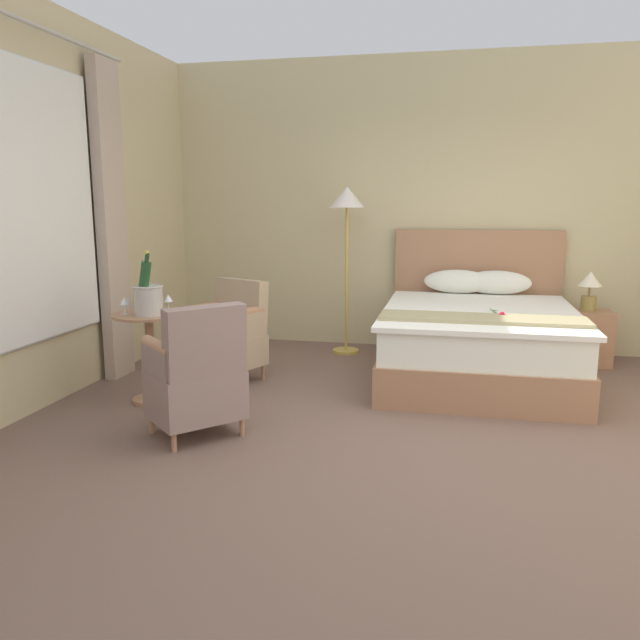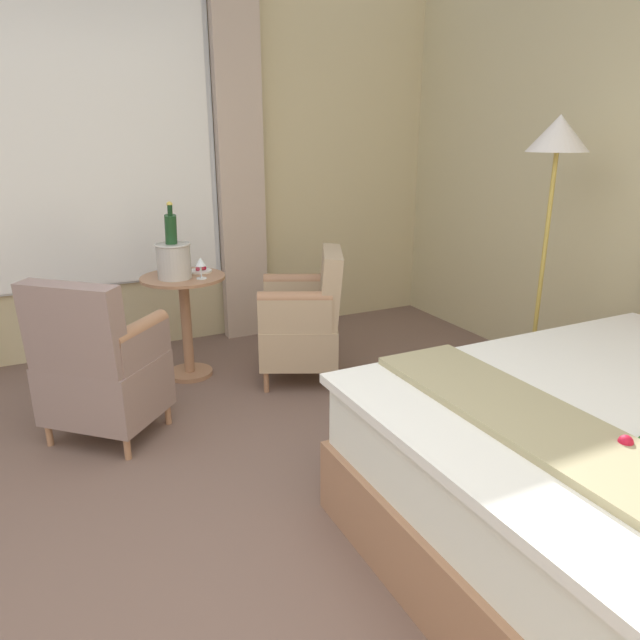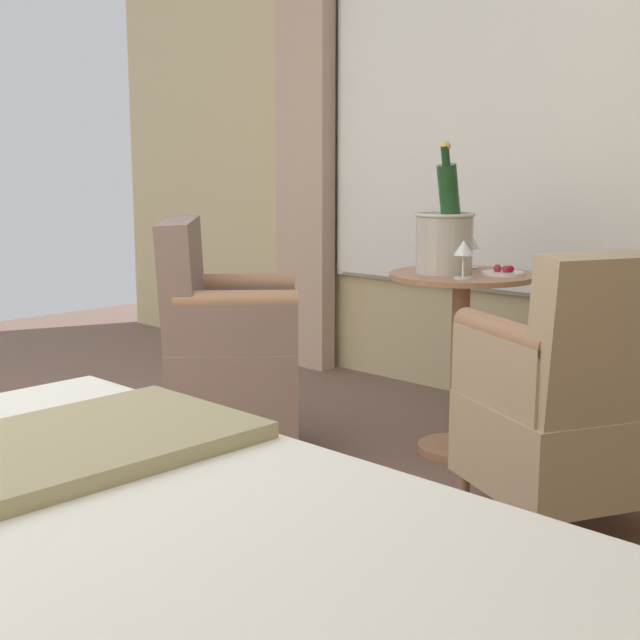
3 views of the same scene
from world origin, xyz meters
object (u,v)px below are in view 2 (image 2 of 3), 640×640
Objects in this scene: side_table_round at (186,314)px; armchair_by_window at (306,320)px; wine_glass_near_bucket at (201,263)px; floor_lamp_brass at (555,161)px; wine_glass_near_edge at (166,258)px; armchair_facing_bed at (99,368)px; snack_plate at (200,271)px; champagne_bucket at (173,256)px.

armchair_by_window is at bearing 62.06° from side_table_round.
wine_glass_near_bucket is 0.80m from armchair_by_window.
floor_lamp_brass reaches higher than wine_glass_near_bucket.
armchair_facing_bed reaches higher than wine_glass_near_edge.
floor_lamp_brass is 1.84m from armchair_by_window.
wine_glass_near_bucket is at bearing -12.61° from snack_plate.
snack_plate is 0.17× the size of armchair_facing_bed.
armchair_facing_bed is (0.28, -1.36, 0.00)m from armchair_by_window.
armchair_by_window is 1.39m from armchair_facing_bed.
armchair_facing_bed is at bearing -43.51° from side_table_round.
armchair_facing_bed is (-0.57, -2.60, -1.05)m from floor_lamp_brass.
champagne_bucket is 3.12× the size of snack_plate.
armchair_facing_bed is at bearing -53.46° from wine_glass_near_bucket.
side_table_round is 5.18× the size of wine_glass_near_edge.
wine_glass_near_edge is (-0.29, -0.16, -0.00)m from wine_glass_near_bucket.
floor_lamp_brass is 2.54m from side_table_round.
floor_lamp_brass is at bearing 54.40° from snack_plate.
snack_plate reaches higher than side_table_round.
snack_plate is at bearing -127.76° from armchair_by_window.
snack_plate is (-0.20, 0.04, -0.09)m from wine_glass_near_bucket.
champagne_bucket reaches higher than wine_glass_near_edge.
champagne_bucket reaches higher than side_table_round.
side_table_round is 0.80× the size of armchair_by_window.
floor_lamp_brass is at bearing 59.33° from wine_glass_near_bucket.
armchair_facing_bed is (0.54, -0.73, -0.40)m from wine_glass_near_bucket.
wine_glass_near_edge is 0.24m from snack_plate.
side_table_round is at bearing 120.93° from champagne_bucket.
champagne_bucket is 0.56× the size of armchair_by_window.
floor_lamp_brass reaches higher than wine_glass_near_edge.
wine_glass_near_edge is (-0.19, -0.01, -0.05)m from champagne_bucket.
wine_glass_near_edge is at bearing 145.72° from armchair_facing_bed.
armchair_facing_bed is (0.63, -0.57, -0.44)m from champagne_bucket.
wine_glass_near_edge is at bearing -150.29° from wine_glass_near_bucket.
side_table_round is 0.42m from champagne_bucket.
floor_lamp_brass is 2.27m from wine_glass_near_bucket.
floor_lamp_brass reaches higher than side_table_round.
wine_glass_near_bucket is (0.13, 0.09, 0.37)m from side_table_round.
wine_glass_near_edge reaches higher than side_table_round.
floor_lamp_brass reaches higher than snack_plate.
wine_glass_near_bucket is 0.22m from snack_plate.
armchair_facing_bed reaches higher than side_table_round.
floor_lamp_brass is at bearing 57.80° from side_table_round.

